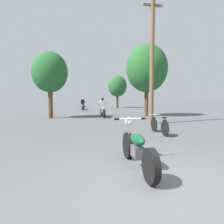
{
  "coord_description": "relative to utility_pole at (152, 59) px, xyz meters",
  "views": [
    {
      "loc": [
        -1.58,
        -2.87,
        1.51
      ],
      "look_at": [
        -0.09,
        5.08,
        0.9
      ],
      "focal_mm": 32.0,
      "sensor_mm": 36.0,
      "label": 1
    }
  ],
  "objects": [
    {
      "name": "motorcycle_rider_far",
      "position": [
        -3.04,
        20.74,
        -3.12
      ],
      "size": [
        0.5,
        2.15,
        1.34
      ],
      "color": "black",
      "rests_on": "ground"
    },
    {
      "name": "roadside_tree_left",
      "position": [
        -5.93,
        4.22,
        -0.38
      ],
      "size": [
        2.51,
        2.25,
        4.71
      ],
      "color": "#513A23",
      "rests_on": "ground"
    },
    {
      "name": "roadside_tree_right_far",
      "position": [
        1.52,
        16.18,
        -0.64
      ],
      "size": [
        2.55,
        2.3,
        4.48
      ],
      "color": "#513A23",
      "rests_on": "ground"
    },
    {
      "name": "roadside_tree_right_near",
      "position": [
        1.32,
        4.35,
        0.11
      ],
      "size": [
        3.25,
        2.92,
        5.62
      ],
      "color": "#513A23",
      "rests_on": "ground"
    },
    {
      "name": "motorcycle_rider_mid",
      "position": [
        -3.28,
        13.17,
        -3.12
      ],
      "size": [
        0.5,
        2.08,
        1.33
      ],
      "color": "black",
      "rests_on": "ground"
    },
    {
      "name": "motorcycle_rider_lead",
      "position": [
        -2.17,
        4.27,
        -3.08
      ],
      "size": [
        0.5,
        2.11,
        1.45
      ],
      "color": "black",
      "rests_on": "ground"
    },
    {
      "name": "utility_pole",
      "position": [
        0.0,
        0.0,
        0.0
      ],
      "size": [
        1.1,
        0.24,
        7.07
      ],
      "color": "brown",
      "rests_on": "ground"
    },
    {
      "name": "ground_plane",
      "position": [
        -2.65,
        -7.71,
        -3.63
      ],
      "size": [
        120.0,
        120.0,
        0.0
      ],
      "primitive_type": "plane",
      "color": "#515154"
    },
    {
      "name": "motorcycle_foreground",
      "position": [
        -2.94,
        -6.58,
        -3.19
      ],
      "size": [
        0.75,
        2.15,
        1.02
      ],
      "color": "black",
      "rests_on": "ground"
    },
    {
      "name": "bicycle_parked",
      "position": [
        -0.82,
        -2.94,
        -3.28
      ],
      "size": [
        0.44,
        1.71,
        0.76
      ],
      "color": "black",
      "rests_on": "ground"
    }
  ]
}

